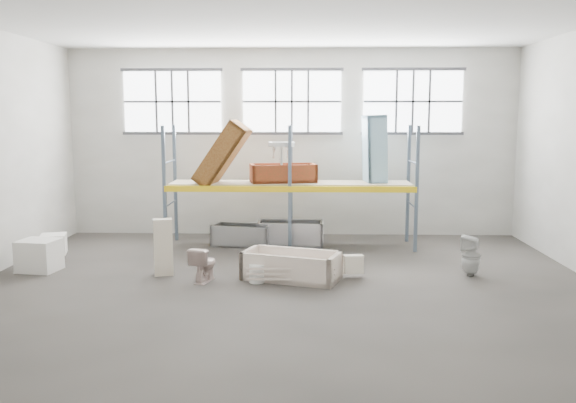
{
  "coord_description": "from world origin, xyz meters",
  "views": [
    {
      "loc": [
        0.39,
        -11.28,
        3.21
      ],
      "look_at": [
        0.0,
        1.5,
        1.4
      ],
      "focal_mm": 37.54,
      "sensor_mm": 36.0,
      "label": 1
    }
  ],
  "objects_px": {
    "bathtub_beige": "(291,266)",
    "toilet_beige": "(204,264)",
    "carton_near": "(39,255)",
    "blue_tub_upright": "(375,150)",
    "toilet_white": "(471,256)",
    "cistern_tall": "(163,247)",
    "bucket": "(257,273)",
    "rust_tub_flat": "(283,173)",
    "steel_tub_left": "(242,235)",
    "steel_tub_right": "(290,233)"
  },
  "relations": [
    {
      "from": "cistern_tall",
      "to": "bathtub_beige",
      "type": "bearing_deg",
      "value": -21.34
    },
    {
      "from": "cistern_tall",
      "to": "carton_near",
      "type": "relative_size",
      "value": 1.51
    },
    {
      "from": "cistern_tall",
      "to": "blue_tub_upright",
      "type": "height_order",
      "value": "blue_tub_upright"
    },
    {
      "from": "rust_tub_flat",
      "to": "bucket",
      "type": "height_order",
      "value": "rust_tub_flat"
    },
    {
      "from": "toilet_beige",
      "to": "blue_tub_upright",
      "type": "xyz_separation_m",
      "value": [
        3.69,
        3.55,
        2.05
      ]
    },
    {
      "from": "toilet_white",
      "to": "bucket",
      "type": "height_order",
      "value": "toilet_white"
    },
    {
      "from": "steel_tub_right",
      "to": "carton_near",
      "type": "xyz_separation_m",
      "value": [
        -5.2,
        -2.73,
        0.03
      ]
    },
    {
      "from": "bathtub_beige",
      "to": "bucket",
      "type": "relative_size",
      "value": 5.33
    },
    {
      "from": "blue_tub_upright",
      "to": "rust_tub_flat",
      "type": "bearing_deg",
      "value": -176.2
    },
    {
      "from": "bathtub_beige",
      "to": "steel_tub_right",
      "type": "height_order",
      "value": "steel_tub_right"
    },
    {
      "from": "toilet_white",
      "to": "blue_tub_upright",
      "type": "height_order",
      "value": "blue_tub_upright"
    },
    {
      "from": "cistern_tall",
      "to": "rust_tub_flat",
      "type": "distance_m",
      "value": 3.96
    },
    {
      "from": "steel_tub_left",
      "to": "blue_tub_upright",
      "type": "height_order",
      "value": "blue_tub_upright"
    },
    {
      "from": "bathtub_beige",
      "to": "rust_tub_flat",
      "type": "height_order",
      "value": "rust_tub_flat"
    },
    {
      "from": "bathtub_beige",
      "to": "steel_tub_right",
      "type": "relative_size",
      "value": 1.15
    },
    {
      "from": "rust_tub_flat",
      "to": "blue_tub_upright",
      "type": "distance_m",
      "value": 2.34
    },
    {
      "from": "rust_tub_flat",
      "to": "blue_tub_upright",
      "type": "relative_size",
      "value": 0.94
    },
    {
      "from": "steel_tub_left",
      "to": "carton_near",
      "type": "xyz_separation_m",
      "value": [
        -3.99,
        -2.6,
        0.06
      ]
    },
    {
      "from": "steel_tub_right",
      "to": "blue_tub_upright",
      "type": "height_order",
      "value": "blue_tub_upright"
    },
    {
      "from": "bathtub_beige",
      "to": "blue_tub_upright",
      "type": "distance_m",
      "value": 4.43
    },
    {
      "from": "bathtub_beige",
      "to": "bucket",
      "type": "xyz_separation_m",
      "value": [
        -0.66,
        -0.25,
        -0.1
      ]
    },
    {
      "from": "bathtub_beige",
      "to": "steel_tub_left",
      "type": "distance_m",
      "value": 3.36
    },
    {
      "from": "rust_tub_flat",
      "to": "toilet_white",
      "type": "bearing_deg",
      "value": -35.82
    },
    {
      "from": "bathtub_beige",
      "to": "toilet_beige",
      "type": "height_order",
      "value": "toilet_beige"
    },
    {
      "from": "bucket",
      "to": "carton_near",
      "type": "relative_size",
      "value": 0.46
    },
    {
      "from": "blue_tub_upright",
      "to": "carton_near",
      "type": "xyz_separation_m",
      "value": [
        -7.28,
        -2.84,
        -2.07
      ]
    },
    {
      "from": "steel_tub_right",
      "to": "rust_tub_flat",
      "type": "xyz_separation_m",
      "value": [
        -0.18,
        -0.04,
        1.52
      ]
    },
    {
      "from": "steel_tub_left",
      "to": "toilet_white",
      "type": "bearing_deg",
      "value": -28.92
    },
    {
      "from": "toilet_white",
      "to": "bucket",
      "type": "distance_m",
      "value": 4.35
    },
    {
      "from": "bathtub_beige",
      "to": "bucket",
      "type": "distance_m",
      "value": 0.72
    },
    {
      "from": "carton_near",
      "to": "blue_tub_upright",
      "type": "bearing_deg",
      "value": 21.34
    },
    {
      "from": "bathtub_beige",
      "to": "steel_tub_right",
      "type": "distance_m",
      "value": 3.23
    },
    {
      "from": "rust_tub_flat",
      "to": "bucket",
      "type": "bearing_deg",
      "value": -96.32
    },
    {
      "from": "bathtub_beige",
      "to": "rust_tub_flat",
      "type": "bearing_deg",
      "value": 113.03
    },
    {
      "from": "cistern_tall",
      "to": "toilet_white",
      "type": "distance_m",
      "value": 6.25
    },
    {
      "from": "steel_tub_left",
      "to": "toilet_beige",
      "type": "bearing_deg",
      "value": -96.92
    },
    {
      "from": "toilet_beige",
      "to": "carton_near",
      "type": "bearing_deg",
      "value": 4.39
    },
    {
      "from": "steel_tub_right",
      "to": "bathtub_beige",
      "type": "bearing_deg",
      "value": -88.25
    },
    {
      "from": "steel_tub_right",
      "to": "bucket",
      "type": "xyz_separation_m",
      "value": [
        -0.56,
        -3.49,
        -0.12
      ]
    },
    {
      "from": "bathtub_beige",
      "to": "toilet_beige",
      "type": "distance_m",
      "value": 1.72
    },
    {
      "from": "cistern_tall",
      "to": "bucket",
      "type": "height_order",
      "value": "cistern_tall"
    },
    {
      "from": "toilet_white",
      "to": "rust_tub_flat",
      "type": "height_order",
      "value": "rust_tub_flat"
    },
    {
      "from": "toilet_white",
      "to": "steel_tub_right",
      "type": "distance_m",
      "value": 4.71
    },
    {
      "from": "toilet_beige",
      "to": "blue_tub_upright",
      "type": "bearing_deg",
      "value": -120.59
    },
    {
      "from": "toilet_white",
      "to": "cistern_tall",
      "type": "bearing_deg",
      "value": -66.66
    },
    {
      "from": "blue_tub_upright",
      "to": "bucket",
      "type": "xyz_separation_m",
      "value": [
        -2.64,
        -3.6,
        -2.22
      ]
    },
    {
      "from": "bathtub_beige",
      "to": "toilet_white",
      "type": "distance_m",
      "value": 3.66
    },
    {
      "from": "toilet_beige",
      "to": "steel_tub_left",
      "type": "height_order",
      "value": "toilet_beige"
    },
    {
      "from": "bathtub_beige",
      "to": "bucket",
      "type": "bearing_deg",
      "value": -140.88
    },
    {
      "from": "toilet_white",
      "to": "blue_tub_upright",
      "type": "relative_size",
      "value": 0.49
    }
  ]
}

